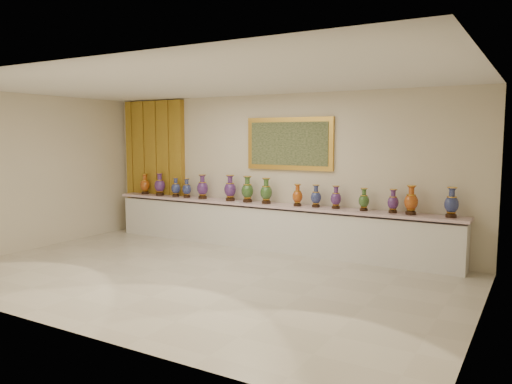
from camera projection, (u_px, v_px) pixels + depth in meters
ground at (199, 277)px, 7.79m from camera, size 8.00×8.00×0.00m
room at (174, 164)px, 10.96m from camera, size 8.00×8.00×8.00m
counter at (269, 227)px, 9.69m from camera, size 7.28×0.48×0.90m
vase_0 at (145, 185)px, 11.20m from camera, size 0.27×0.27×0.46m
vase_1 at (160, 185)px, 10.94m from camera, size 0.26×0.26×0.50m
vase_2 at (176, 188)px, 10.72m from camera, size 0.24×0.24×0.42m
vase_3 at (187, 189)px, 10.56m from camera, size 0.19×0.19×0.41m
vase_4 at (203, 188)px, 10.36m from camera, size 0.28×0.28×0.50m
vase_5 at (230, 189)px, 10.04m from camera, size 0.26×0.26×0.52m
vase_6 at (247, 190)px, 9.82m from camera, size 0.31×0.31×0.52m
vase_7 at (266, 192)px, 9.61m from camera, size 0.24×0.24×0.50m
vase_8 at (298, 196)px, 9.27m from camera, size 0.24×0.24×0.41m
vase_9 at (316, 197)px, 9.13m from camera, size 0.25×0.25×0.41m
vase_10 at (336, 198)px, 8.95m from camera, size 0.23×0.23×0.41m
vase_11 at (364, 201)px, 8.68m from camera, size 0.21×0.21×0.40m
vase_12 at (393, 202)px, 8.44m from camera, size 0.20×0.20×0.41m
vase_13 at (411, 202)px, 8.25m from camera, size 0.28×0.28×0.49m
vase_14 at (452, 204)px, 7.96m from camera, size 0.23×0.23×0.49m
label_card at (238, 202)px, 9.84m from camera, size 0.10×0.06×0.00m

